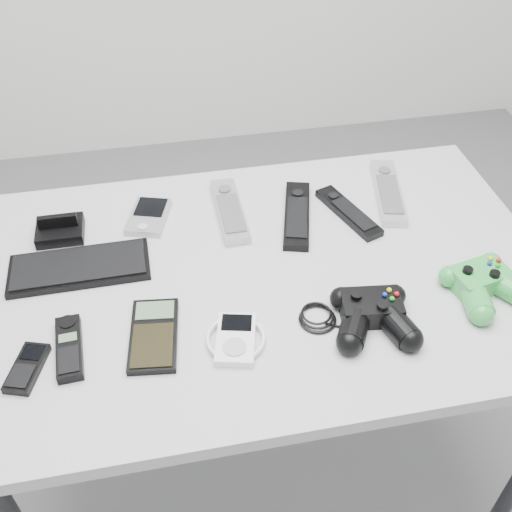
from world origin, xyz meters
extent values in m
plane|color=slate|center=(0.00, 0.00, 0.00)|extent=(3.50, 3.50, 0.00)
cube|color=#A9AAAC|center=(0.07, -0.01, 0.74)|extent=(1.13, 0.73, 0.03)
cylinder|color=black|center=(-0.45, 0.31, 0.36)|extent=(0.04, 0.04, 0.73)
cylinder|color=black|center=(0.59, 0.31, 0.36)|extent=(0.04, 0.04, 0.73)
cube|color=black|center=(-0.30, 0.07, 0.77)|extent=(0.28, 0.12, 0.02)
cube|color=black|center=(-0.34, 0.18, 0.79)|extent=(0.10, 0.09, 0.05)
cube|color=#A3A3AA|center=(-0.16, 0.20, 0.77)|extent=(0.11, 0.14, 0.02)
cube|color=#A3A3AA|center=(0.02, 0.18, 0.77)|extent=(0.06, 0.22, 0.02)
cube|color=black|center=(0.28, 0.13, 0.77)|extent=(0.11, 0.20, 0.02)
cube|color=black|center=(0.16, 0.14, 0.77)|extent=(0.11, 0.23, 0.02)
cube|color=#B2B2B9|center=(0.39, 0.18, 0.77)|extent=(0.10, 0.24, 0.02)
cube|color=black|center=(-0.38, -0.17, 0.77)|extent=(0.07, 0.11, 0.02)
cube|color=black|center=(-0.31, -0.14, 0.77)|extent=(0.05, 0.14, 0.02)
cube|color=black|center=(-0.17, -0.14, 0.77)|extent=(0.10, 0.17, 0.02)
cube|color=white|center=(-0.03, -0.18, 0.77)|extent=(0.13, 0.13, 0.02)
camera|label=1|loc=(-0.12, -0.85, 1.59)|focal=42.00mm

